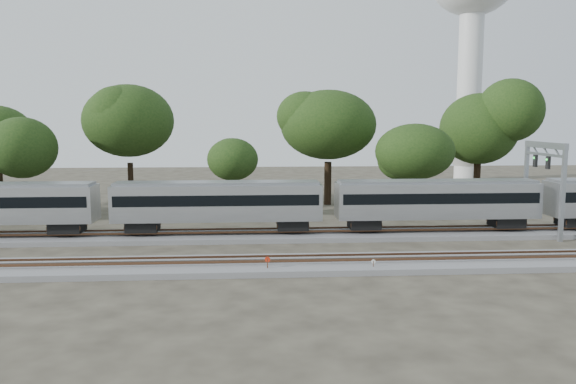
{
  "coord_description": "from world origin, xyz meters",
  "views": [
    {
      "loc": [
        1.79,
        -41.43,
        10.06
      ],
      "look_at": [
        4.83,
        5.0,
        4.08
      ],
      "focal_mm": 35.0,
      "sensor_mm": 36.0,
      "label": 1
    }
  ],
  "objects": [
    {
      "name": "signal_gantry",
      "position": [
        27.4,
        6.0,
        5.95
      ],
      "size": [
        0.57,
        6.71,
        8.16
      ],
      "color": "gray",
      "rests_on": "ground"
    },
    {
      "name": "tree_2",
      "position": [
        -20.96,
        15.98,
        7.31
      ],
      "size": [
        7.45,
        7.45,
        10.5
      ],
      "color": "black",
      "rests_on": "ground"
    },
    {
      "name": "track_far",
      "position": [
        0.0,
        6.0,
        0.21
      ],
      "size": [
        160.0,
        5.0,
        0.73
      ],
      "color": "slate",
      "rests_on": "ground"
    },
    {
      "name": "tree_6",
      "position": [
        19.2,
        17.38,
        6.68
      ],
      "size": [
        6.82,
        6.82,
        9.61
      ],
      "color": "black",
      "rests_on": "ground"
    },
    {
      "name": "switch_stand_red",
      "position": [
        2.79,
        -5.49,
        0.74
      ],
      "size": [
        0.36,
        0.16,
        1.16
      ],
      "rotation": [
        0.0,
        0.0,
        -0.34
      ],
      "color": "#512D19",
      "rests_on": "ground"
    },
    {
      "name": "switch_stand_white",
      "position": [
        9.81,
        -5.6,
        0.57
      ],
      "size": [
        0.28,
        0.05,
        0.89
      ],
      "rotation": [
        0.0,
        0.0,
        -0.05
      ],
      "color": "#512D19",
      "rests_on": "ground"
    },
    {
      "name": "tree_7",
      "position": [
        29.97,
        26.74,
        8.96
      ],
      "size": [
        9.12,
        9.12,
        12.86
      ],
      "color": "black",
      "rests_on": "ground"
    },
    {
      "name": "tree_3",
      "position": [
        -11.6,
        21.41,
        9.96
      ],
      "size": [
        10.13,
        10.13,
        14.29
      ],
      "color": "black",
      "rests_on": "ground"
    },
    {
      "name": "ground",
      "position": [
        0.0,
        0.0,
        0.0
      ],
      "size": [
        160.0,
        160.0,
        0.0
      ],
      "primitive_type": "plane",
      "color": "#383328",
      "rests_on": "ground"
    },
    {
      "name": "switch_lever",
      "position": [
        5.04,
        -5.79,
        0.15
      ],
      "size": [
        0.5,
        0.3,
        0.3
      ],
      "primitive_type": "cube",
      "rotation": [
        0.0,
        0.0,
        0.01
      ],
      "color": "#512D19",
      "rests_on": "ground"
    },
    {
      "name": "tree_5",
      "position": [
        10.88,
        24.72,
        9.49
      ],
      "size": [
        9.66,
        9.66,
        13.62
      ],
      "color": "black",
      "rests_on": "ground"
    },
    {
      "name": "tree_4",
      "position": [
        -0.11,
        15.59,
        6.07
      ],
      "size": [
        6.2,
        6.2,
        8.74
      ],
      "color": "black",
      "rests_on": "ground"
    },
    {
      "name": "water_tower",
      "position": [
        37.72,
        50.18,
        28.54
      ],
      "size": [
        13.92,
        13.92,
        38.53
      ],
      "color": "silver",
      "rests_on": "ground"
    },
    {
      "name": "train",
      "position": [
        18.01,
        6.0,
        3.23
      ],
      "size": [
        129.25,
        3.15,
        4.64
      ],
      "color": "#B4B7BB",
      "rests_on": "ground"
    },
    {
      "name": "track_near",
      "position": [
        0.0,
        -4.0,
        0.21
      ],
      "size": [
        160.0,
        5.0,
        0.73
      ],
      "color": "slate",
      "rests_on": "ground"
    }
  ]
}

